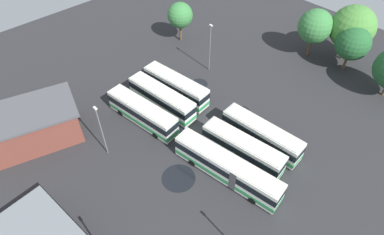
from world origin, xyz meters
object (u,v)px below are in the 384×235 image
bus_row1_slot0 (176,86)px  depot_building (31,126)px  bus_row0_slot1 (243,149)px  lamp_post_far_corner (101,130)px  bus_row0_slot2 (227,168)px  bus_row1_slot1 (162,98)px  bus_row0_slot0 (261,135)px  bus_row1_slot2 (142,113)px  tree_northeast (315,26)px  lamp_post_by_building (210,46)px  tree_south_edge (180,15)px  tree_east_edge (352,28)px  tree_northwest (353,43)px

bus_row1_slot0 → depot_building: depot_building is taller
bus_row0_slot1 → depot_building: size_ratio=0.80×
lamp_post_far_corner → bus_row0_slot2: bearing=-147.6°
bus_row1_slot1 → bus_row0_slot2: bearing=171.1°
bus_row0_slot2 → depot_building: 26.90m
bus_row0_slot0 → lamp_post_far_corner: size_ratio=1.39×
bus_row0_slot1 → depot_building: bearing=39.5°
bus_row1_slot2 → tree_northeast: 33.57m
bus_row0_slot0 → lamp_post_by_building: 18.45m
bus_row0_slot0 → tree_northeast: (7.40, -23.59, 3.97)m
tree_south_edge → tree_east_edge: size_ratio=0.76×
bus_row1_slot0 → bus_row1_slot2: bearing=98.7°
lamp_post_far_corner → tree_east_edge: tree_east_edge is taller
bus_row1_slot0 → tree_northwest: size_ratio=1.46×
bus_row1_slot0 → tree_northwest: (-14.92, -25.93, 3.31)m
bus_row0_slot0 → tree_east_edge: tree_east_edge is taller
bus_row0_slot1 → bus_row1_slot1: 14.83m
bus_row0_slot2 → tree_northeast: size_ratio=1.66×
bus_row0_slot1 → tree_south_edge: tree_south_edge is taller
bus_row0_slot0 → depot_building: bearing=44.6°
bus_row0_slot1 → tree_south_edge: (27.22, -13.81, 3.35)m
bus_row1_slot1 → bus_row1_slot2: bearing=96.8°
bus_row1_slot2 → tree_northeast: tree_northeast is taller
bus_row0_slot1 → lamp_post_by_building: lamp_post_by_building is taller
bus_row0_slot0 → bus_row0_slot2: size_ratio=0.79×
bus_row1_slot1 → tree_south_edge: tree_south_edge is taller
bus_row0_slot2 → tree_east_edge: (3.06, -34.54, 4.35)m
tree_south_edge → tree_east_edge: 30.13m
bus_row1_slot1 → depot_building: 18.36m
tree_south_edge → bus_row1_slot1: bearing=129.5°
tree_east_edge → tree_northeast: (4.87, 3.53, -0.38)m
bus_row1_slot1 → depot_building: depot_building is taller
bus_row1_slot1 → tree_south_edge: (12.44, -15.09, 3.35)m
lamp_post_by_building → depot_building: bearing=79.4°
bus_row1_slot0 → tree_east_edge: tree_east_edge is taller
tree_south_edge → tree_northeast: tree_northeast is taller
lamp_post_by_building → tree_northwest: lamp_post_by_building is taller
lamp_post_far_corner → tree_northeast: tree_northeast is taller
bus_row0_slot1 → depot_building: (22.01, 18.13, 0.71)m
bus_row0_slot2 → bus_row1_slot2: size_ratio=1.23×
bus_row0_slot1 → bus_row1_slot1: same height
depot_building → tree_northeast: size_ratio=1.62×
tree_northwest → bus_row0_slot0: bearing=91.6°
bus_row1_slot1 → tree_northwest: 32.82m
bus_row0_slot1 → bus_row1_slot2: 15.24m
depot_building → tree_south_edge: 32.47m
bus_row0_slot0 → tree_south_edge: tree_south_edge is taller
tree_south_edge → tree_northeast: 24.11m
bus_row1_slot0 → lamp_post_by_building: lamp_post_by_building is taller
depot_building → lamp_post_by_building: 29.58m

